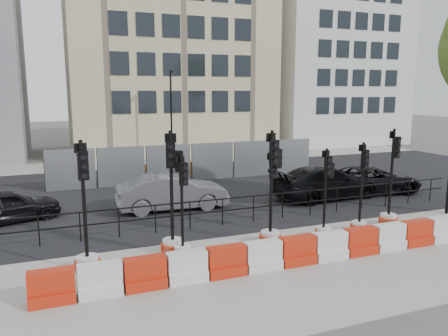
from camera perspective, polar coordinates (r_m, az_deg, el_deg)
name	(u,v)px	position (r m, az deg, el deg)	size (l,w,h in m)	color
ground	(268,232)	(15.05, 5.78, -8.31)	(120.00, 120.00, 0.00)	#51514C
sidewalk_near	(317,264)	(12.62, 12.06, -12.16)	(40.00, 6.00, 0.02)	gray
road	(203,189)	(21.30, -2.73, -2.72)	(40.00, 14.00, 0.03)	black
sidewalk_far	(161,161)	(29.83, -8.18, 0.88)	(40.00, 4.00, 0.02)	gray
building_cream	(166,35)	(35.99, -7.55, 16.82)	(15.00, 10.06, 18.00)	beige
building_white	(328,54)	(42.04, 13.45, 14.29)	(12.00, 9.06, 16.00)	silver
kerb_railing	(253,204)	(15.89, 3.87, -4.70)	(18.00, 0.04, 1.00)	black
heras_fencing	(179,166)	(23.58, -5.95, 0.22)	(14.33, 1.72, 2.00)	gray
lamp_post_far	(171,114)	(28.61, -6.90, 7.00)	(0.12, 0.56, 6.00)	black
barrier_row	(314,249)	(12.64, 11.62, -10.36)	(14.65, 0.50, 0.80)	red
traffic_signal_a	(87,245)	(12.19, -17.50, -9.63)	(0.69, 0.69, 3.51)	silver
traffic_signal_b	(173,225)	(12.89, -6.71, -7.47)	(0.72, 0.72, 3.64)	silver
traffic_signal_c	(183,237)	(12.62, -5.40, -8.98)	(0.59, 0.59, 3.02)	silver
traffic_signal_d	(271,218)	(13.62, 6.17, -6.55)	(0.70, 0.70, 3.57)	silver
traffic_signal_e	(271,224)	(13.90, 6.14, -7.27)	(0.58, 0.58, 2.93)	silver
traffic_signal_f	(325,217)	(14.58, 13.00, -6.25)	(0.58, 0.58, 2.94)	silver
traffic_signal_g	(360,214)	(15.45, 17.34, -5.79)	(0.60, 0.60, 3.07)	silver
traffic_signal_h	(390,206)	(16.52, 20.81, -4.69)	(0.68, 0.68, 3.45)	silver
car_a	(7,206)	(17.65, -26.45, -4.48)	(3.91, 2.54, 1.24)	black
car_b	(172,192)	(17.62, -6.80, -3.13)	(4.48, 1.72, 1.46)	#56565B
car_c	(326,183)	(19.81, 13.14, -1.87)	(5.11, 2.36, 1.45)	black
car_d	(372,180)	(21.51, 18.80, -1.45)	(4.81, 2.74, 1.27)	black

